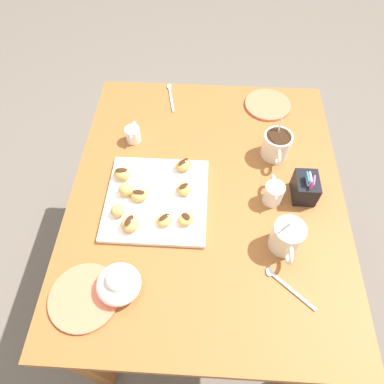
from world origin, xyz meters
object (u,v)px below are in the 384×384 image
at_px(pastry_plate_square, 157,199).
at_px(beignet_6, 122,174).
at_px(cream_pitcher_white, 274,192).
at_px(saucer_coral_left, 84,297).
at_px(beignet_4, 126,189).
at_px(beignet_3, 139,195).
at_px(beignet_7, 184,189).
at_px(dining_table, 206,211).
at_px(ice_cream_bowl, 118,283).
at_px(sugar_caddy, 305,187).
at_px(coffee_mug_cream_left, 277,145).
at_px(beignet_0, 186,219).
at_px(saucer_coral_right, 268,105).
at_px(beignet_2, 118,210).
at_px(coffee_mug_cream_right, 287,237).
at_px(beignet_5, 183,165).
at_px(beignet_8, 164,220).
at_px(beignet_1, 130,224).
at_px(chocolate_sauce_pitcher, 133,134).

xyz_separation_m(pastry_plate_square, beignet_6, (-0.08, -0.12, 0.03)).
xyz_separation_m(cream_pitcher_white, beignet_6, (-0.05, -0.48, -0.01)).
distance_m(saucer_coral_left, beignet_4, 0.34).
distance_m(beignet_3, beignet_7, 0.14).
xyz_separation_m(dining_table, ice_cream_bowl, (0.33, -0.22, 0.16)).
bearing_deg(sugar_caddy, saucer_coral_left, -59.43).
xyz_separation_m(coffee_mug_cream_left, ice_cream_bowl, (0.50, -0.45, -0.01)).
height_order(ice_cream_bowl, beignet_3, ice_cream_bowl).
relative_size(dining_table, beignet_0, 20.32).
relative_size(dining_table, coffee_mug_cream_left, 7.72).
height_order(saucer_coral_right, beignet_3, beignet_3).
bearing_deg(beignet_0, pastry_plate_square, -128.83).
relative_size(cream_pitcher_white, beignet_2, 2.46).
bearing_deg(beignet_3, coffee_mug_cream_right, 73.53).
bearing_deg(beignet_4, beignet_6, -159.78).
distance_m(dining_table, cream_pitcher_white, 0.26).
xyz_separation_m(pastry_plate_square, cream_pitcher_white, (-0.02, 0.36, 0.03)).
distance_m(sugar_caddy, saucer_coral_left, 0.72).
bearing_deg(ice_cream_bowl, beignet_2, -169.28).
bearing_deg(pastry_plate_square, beignet_6, -122.67).
bearing_deg(saucer_coral_left, beignet_2, 169.00).
bearing_deg(beignet_6, beignet_5, 103.25).
distance_m(beignet_6, beignet_7, 0.21).
bearing_deg(coffee_mug_cream_right, cream_pitcher_white, -171.79).
relative_size(ice_cream_bowl, beignet_6, 2.19).
bearing_deg(coffee_mug_cream_right, beignet_3, -106.47).
height_order(saucer_coral_left, beignet_5, beignet_5).
distance_m(saucer_coral_left, beignet_8, 0.30).
height_order(beignet_2, beignet_6, beignet_2).
height_order(dining_table, saucer_coral_left, saucer_coral_left).
xyz_separation_m(beignet_3, beignet_7, (-0.03, 0.14, -0.00)).
bearing_deg(sugar_caddy, beignet_1, -73.66).
relative_size(saucer_coral_right, beignet_8, 3.57).
xyz_separation_m(saucer_coral_left, beignet_3, (-0.31, 0.11, 0.03)).
xyz_separation_m(coffee_mug_cream_right, sugar_caddy, (-0.18, 0.08, -0.01)).
bearing_deg(beignet_1, beignet_0, 99.48).
bearing_deg(saucer_coral_right, coffee_mug_cream_left, 1.13).
height_order(beignet_1, beignet_8, beignet_1).
xyz_separation_m(saucer_coral_left, beignet_1, (-0.21, 0.09, 0.03)).
bearing_deg(beignet_2, ice_cream_bowl, 10.72).
distance_m(coffee_mug_cream_left, beignet_1, 0.55).
bearing_deg(ice_cream_bowl, beignet_3, 177.08).
relative_size(beignet_0, beignet_5, 0.93).
relative_size(saucer_coral_left, beignet_1, 3.41).
relative_size(pastry_plate_square, coffee_mug_cream_left, 2.31).
height_order(ice_cream_bowl, saucer_coral_left, ice_cream_bowl).
distance_m(dining_table, sugar_caddy, 0.35).
height_order(chocolate_sauce_pitcher, beignet_0, chocolate_sauce_pitcher).
height_order(coffee_mug_cream_left, ice_cream_bowl, coffee_mug_cream_left).
height_order(beignet_6, beignet_7, beignet_6).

